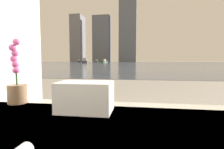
{
  "coord_description": "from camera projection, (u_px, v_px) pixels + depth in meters",
  "views": [
    {
      "loc": [
        0.21,
        -0.1,
        0.78
      ],
      "look_at": [
        -0.12,
        2.1,
        0.6
      ],
      "focal_mm": 28.0,
      "sensor_mm": 36.0,
      "label": 1
    }
  ],
  "objects": [
    {
      "name": "towel_stack",
      "position": [
        85.0,
        97.0,
        0.93
      ],
      "size": [
        0.29,
        0.18,
        0.16
      ],
      "color": "white",
      "rests_on": "bathtub"
    },
    {
      "name": "harbor_water",
      "position": [
        138.0,
        63.0,
        61.31
      ],
      "size": [
        180.0,
        110.0,
        0.01
      ],
      "color": "slate",
      "rests_on": "ground_plane"
    },
    {
      "name": "harbor_boat_1",
      "position": [
        97.0,
        61.0,
        82.54
      ],
      "size": [
        1.92,
        3.77,
        1.35
      ],
      "color": "#335647",
      "rests_on": "harbor_water"
    },
    {
      "name": "skyline_tower_2",
      "position": [
        128.0,
        10.0,
        114.81
      ],
      "size": [
        11.1,
        12.67,
        68.41
      ],
      "color": "slate",
      "rests_on": "ground_plane"
    },
    {
      "name": "skyline_tower_0",
      "position": [
        78.0,
        39.0,
        121.44
      ],
      "size": [
        7.58,
        11.6,
        31.62
      ],
      "color": "slate",
      "rests_on": "ground_plane"
    },
    {
      "name": "potted_orchid",
      "position": [
        17.0,
        85.0,
        1.11
      ],
      "size": [
        0.12,
        0.12,
        0.41
      ],
      "color": "#8C6B4C",
      "rests_on": "bathtub"
    },
    {
      "name": "harbor_boat_3",
      "position": [
        104.0,
        61.0,
        68.6
      ],
      "size": [
        2.27,
        3.84,
        1.36
      ],
      "color": "#335647",
      "rests_on": "harbor_water"
    },
    {
      "name": "skyline_tower_1",
      "position": [
        102.0,
        39.0,
        118.94
      ],
      "size": [
        11.41,
        8.44,
        30.72
      ],
      "color": "slate",
      "rests_on": "ground_plane"
    },
    {
      "name": "harbor_boat_2",
      "position": [
        79.0,
        61.0,
        81.5
      ],
      "size": [
        2.86,
        4.14,
        1.47
      ],
      "color": "navy",
      "rests_on": "harbor_water"
    },
    {
      "name": "harbor_boat_0",
      "position": [
        85.0,
        61.0,
        55.3
      ],
      "size": [
        2.47,
        4.71,
        1.68
      ],
      "color": "#4C4C51",
      "rests_on": "harbor_water"
    }
  ]
}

